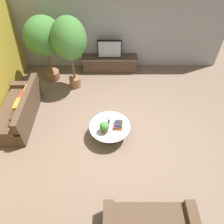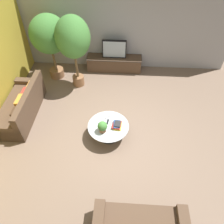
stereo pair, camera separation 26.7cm
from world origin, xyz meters
The scene contains 12 objects.
ground_plane centered at (0.00, 0.00, 0.00)m, with size 24.00×24.00×0.00m, color brown.
back_wall_stone centered at (0.00, 3.26, 1.50)m, with size 7.40×0.12×3.00m, color #939399.
media_console centered at (-0.17, 2.94, 0.26)m, with size 1.91×0.50×0.51m.
television centered at (-0.17, 2.94, 0.82)m, with size 0.82×0.13×0.63m.
coffee_table centered at (-0.14, -0.09, 0.28)m, with size 1.05×1.05×0.40m.
couch_by_wall centered at (-2.65, 0.55, 0.29)m, with size 0.84×2.04×0.84m.
potted_palm_tall centered at (-2.12, 2.42, 1.49)m, with size 1.14×1.14×2.14m.
potted_palm_corner centered at (-1.30, 2.01, 1.62)m, with size 1.01×1.01×2.30m.
potted_plant_tabletop centered at (-0.27, -0.26, 0.56)m, with size 0.24×0.24×0.31m.
book_stack centered at (0.08, -0.10, 0.45)m, with size 0.26×0.32×0.13m.
remote_black centered at (-0.17, 0.04, 0.41)m, with size 0.04×0.16×0.02m, color black.
remote_silver centered at (-0.19, 0.21, 0.41)m, with size 0.04×0.16×0.02m, color gray.
Camera 2 is at (0.18, -3.67, 4.64)m, focal length 35.00 mm.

